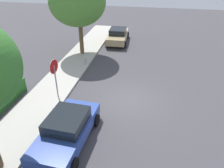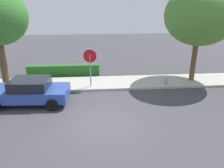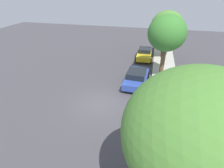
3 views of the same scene
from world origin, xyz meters
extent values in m
plane|color=#423F44|center=(0.00, 0.00, 0.00)|extent=(60.00, 60.00, 0.00)
cube|color=#B2ADA3|center=(0.00, 5.13, 0.07)|extent=(32.00, 2.54, 0.14)
cylinder|color=gray|center=(-0.60, 4.40, 1.13)|extent=(0.08, 0.08, 2.26)
cylinder|color=white|center=(-0.60, 4.40, 2.18)|extent=(0.89, 0.12, 0.89)
cylinder|color=red|center=(-0.60, 4.40, 2.18)|extent=(0.83, 0.12, 0.83)
cube|color=#2D479E|center=(-4.02, 2.44, 0.60)|extent=(4.43, 2.13, 0.59)
cube|color=black|center=(-3.87, 2.43, 1.16)|extent=(2.08, 1.77, 0.53)
cylinder|color=black|center=(-2.49, 3.30, 0.32)|extent=(0.65, 0.26, 0.64)
cylinder|color=black|center=(-2.60, 1.42, 0.32)|extent=(0.65, 0.26, 0.64)
cylinder|color=black|center=(-5.44, 3.47, 0.32)|extent=(0.65, 0.26, 0.64)
cylinder|color=black|center=(-5.54, 1.58, 0.32)|extent=(0.65, 0.26, 0.64)
cube|color=tan|center=(10.45, 2.55, 0.62)|extent=(4.48, 1.97, 0.64)
cube|color=black|center=(10.45, 2.55, 1.19)|extent=(2.05, 1.66, 0.50)
cylinder|color=black|center=(11.92, 3.50, 0.32)|extent=(0.65, 0.24, 0.64)
cylinder|color=black|center=(11.99, 1.71, 0.32)|extent=(0.65, 0.24, 0.64)
cylinder|color=black|center=(8.92, 3.39, 0.32)|extent=(0.65, 0.24, 0.64)
cylinder|color=black|center=(8.99, 1.59, 0.32)|extent=(0.65, 0.24, 0.64)
cylinder|color=brown|center=(6.53, 5.12, 1.58)|extent=(0.36, 0.36, 3.15)
ellipsoid|color=#4C8433|center=(6.65, 5.27, 4.54)|extent=(4.66, 4.66, 3.96)
cylinder|color=#A5A5A8|center=(4.30, 4.13, 0.28)|extent=(0.22, 0.22, 0.55)
sphere|color=#A5A5A8|center=(4.30, 4.13, 0.61)|extent=(0.21, 0.21, 0.21)
cylinder|color=#A5A5A8|center=(4.45, 4.13, 0.33)|extent=(0.08, 0.09, 0.09)
camera|label=1|loc=(-11.14, -1.11, 7.60)|focal=35.00mm
camera|label=2|loc=(-0.36, -9.03, 5.36)|focal=35.00mm
camera|label=3|loc=(10.86, 3.64, 8.31)|focal=28.00mm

